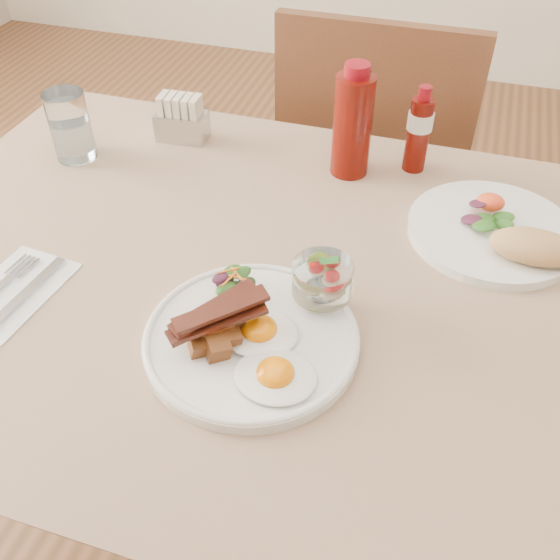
{
  "coord_description": "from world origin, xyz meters",
  "views": [
    {
      "loc": [
        0.17,
        -0.65,
        1.36
      ],
      "look_at": [
        -0.01,
        -0.08,
        0.82
      ],
      "focal_mm": 40.0,
      "sensor_mm": 36.0,
      "label": 1
    }
  ],
  "objects": [
    {
      "name": "water_glass",
      "position": [
        -0.49,
        0.2,
        0.81
      ],
      "size": [
        0.07,
        0.07,
        0.12
      ],
      "color": "white",
      "rests_on": "table"
    },
    {
      "name": "fruit_cup",
      "position": [
        0.05,
        -0.06,
        0.81
      ],
      "size": [
        0.08,
        0.08,
        0.08
      ],
      "rotation": [
        0.0,
        0.0,
        -0.09
      ],
      "color": "white",
      "rests_on": "main_plate"
    },
    {
      "name": "napkin_cutlery",
      "position": [
        -0.38,
        -0.17,
        0.75
      ],
      "size": [
        0.13,
        0.22,
        0.01
      ],
      "rotation": [
        0.0,
        0.0,
        -0.1
      ],
      "color": "white",
      "rests_on": "table"
    },
    {
      "name": "fried_eggs",
      "position": [
        0.0,
        -0.17,
        0.78
      ],
      "size": [
        0.17,
        0.18,
        0.03
      ],
      "rotation": [
        0.0,
        0.0,
        -0.34
      ],
      "color": "white",
      "rests_on": "main_plate"
    },
    {
      "name": "hot_sauce_bottle",
      "position": [
        0.11,
        0.35,
        0.83
      ],
      "size": [
        0.05,
        0.05,
        0.16
      ],
      "rotation": [
        0.0,
        0.0,
        0.23
      ],
      "color": "#530A04",
      "rests_on": "table"
    },
    {
      "name": "ketchup_bottle",
      "position": [
        0.0,
        0.3,
        0.84
      ],
      "size": [
        0.07,
        0.07,
        0.2
      ],
      "rotation": [
        0.0,
        0.0,
        -0.04
      ],
      "color": "#530A04",
      "rests_on": "table"
    },
    {
      "name": "side_salad",
      "position": [
        -0.08,
        -0.07,
        0.78
      ],
      "size": [
        0.06,
        0.06,
        0.03
      ],
      "rotation": [
        0.0,
        0.0,
        0.21
      ],
      "color": "#214B14",
      "rests_on": "main_plate"
    },
    {
      "name": "sugar_caddy",
      "position": [
        -0.33,
        0.32,
        0.79
      ],
      "size": [
        0.1,
        0.06,
        0.09
      ],
      "rotation": [
        0.0,
        0.0,
        0.08
      ],
      "color": "#BABBBF",
      "rests_on": "table"
    },
    {
      "name": "chair_far",
      "position": [
        0.0,
        0.66,
        0.52
      ],
      "size": [
        0.42,
        0.42,
        0.93
      ],
      "color": "brown",
      "rests_on": "ground"
    },
    {
      "name": "main_plate",
      "position": [
        -0.03,
        -0.14,
        0.76
      ],
      "size": [
        0.28,
        0.28,
        0.02
      ],
      "primitive_type": "cylinder",
      "color": "white",
      "rests_on": "table"
    },
    {
      "name": "table",
      "position": [
        0.0,
        0.0,
        0.66
      ],
      "size": [
        1.33,
        0.88,
        0.75
      ],
      "color": "brown",
      "rests_on": "ground"
    },
    {
      "name": "bacon_potato_pile",
      "position": [
        -0.06,
        -0.16,
        0.8
      ],
      "size": [
        0.12,
        0.12,
        0.06
      ],
      "rotation": [
        0.0,
        0.0,
        0.36
      ],
      "color": "brown",
      "rests_on": "main_plate"
    },
    {
      "name": "second_plate",
      "position": [
        0.27,
        0.17,
        0.77
      ],
      "size": [
        0.26,
        0.26,
        0.07
      ],
      "rotation": [
        0.0,
        0.0,
        -0.41
      ],
      "color": "white",
      "rests_on": "table"
    }
  ]
}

